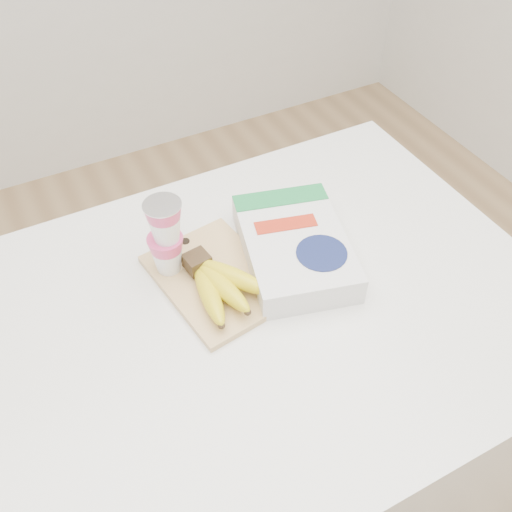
{
  "coord_description": "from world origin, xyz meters",
  "views": [
    {
      "loc": [
        -0.26,
        -0.63,
        1.87
      ],
      "look_at": [
        0.11,
        0.09,
        1.03
      ],
      "focal_mm": 40.0,
      "sensor_mm": 36.0,
      "label": 1
    }
  ],
  "objects_px": {
    "cutting_board": "(217,279)",
    "yogurt_stack": "(165,235)",
    "cereal_box": "(295,247)",
    "table": "(234,437)",
    "bananas": "(219,284)"
  },
  "relations": [
    {
      "from": "cereal_box",
      "to": "cutting_board",
      "type": "bearing_deg",
      "value": -170.41
    },
    {
      "from": "table",
      "to": "bananas",
      "type": "height_order",
      "value": "bananas"
    },
    {
      "from": "yogurt_stack",
      "to": "cereal_box",
      "type": "xyz_separation_m",
      "value": [
        0.25,
        -0.08,
        -0.07
      ]
    },
    {
      "from": "cutting_board",
      "to": "bananas",
      "type": "bearing_deg",
      "value": -113.9
    },
    {
      "from": "bananas",
      "to": "cutting_board",
      "type": "bearing_deg",
      "value": 74.22
    },
    {
      "from": "cutting_board",
      "to": "bananas",
      "type": "relative_size",
      "value": 1.44
    },
    {
      "from": "bananas",
      "to": "yogurt_stack",
      "type": "height_order",
      "value": "yogurt_stack"
    },
    {
      "from": "table",
      "to": "yogurt_stack",
      "type": "bearing_deg",
      "value": 107.7
    },
    {
      "from": "cutting_board",
      "to": "cereal_box",
      "type": "height_order",
      "value": "cereal_box"
    },
    {
      "from": "cutting_board",
      "to": "cereal_box",
      "type": "xyz_separation_m",
      "value": [
        0.17,
        -0.02,
        0.03
      ]
    },
    {
      "from": "cereal_box",
      "to": "yogurt_stack",
      "type": "bearing_deg",
      "value": 176.82
    },
    {
      "from": "table",
      "to": "cereal_box",
      "type": "xyz_separation_m",
      "value": [
        0.2,
        0.08,
        0.53
      ]
    },
    {
      "from": "cutting_board",
      "to": "yogurt_stack",
      "type": "xyz_separation_m",
      "value": [
        -0.07,
        0.06,
        0.1
      ]
    },
    {
      "from": "table",
      "to": "bananas",
      "type": "relative_size",
      "value": 6.6
    },
    {
      "from": "cutting_board",
      "to": "bananas",
      "type": "height_order",
      "value": "bananas"
    }
  ]
}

